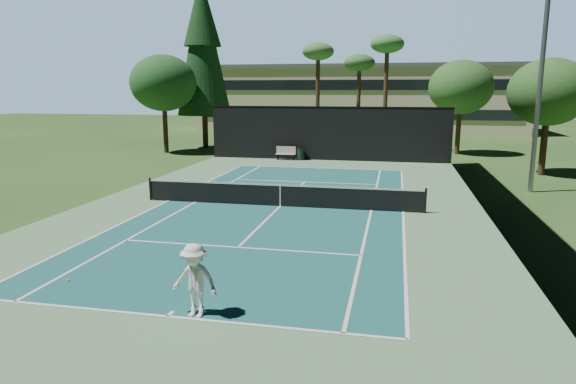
% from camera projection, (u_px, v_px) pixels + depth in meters
% --- Properties ---
extents(ground, '(160.00, 160.00, 0.00)m').
position_uv_depth(ground, '(280.00, 206.00, 23.40)').
color(ground, '#2A4E1D').
rests_on(ground, ground).
extents(apron_slab, '(18.00, 32.00, 0.01)m').
position_uv_depth(apron_slab, '(280.00, 206.00, 23.40)').
color(apron_slab, '#5E865D').
rests_on(apron_slab, ground).
extents(court_surface, '(10.97, 23.77, 0.01)m').
position_uv_depth(court_surface, '(280.00, 206.00, 23.40)').
color(court_surface, '#1B5957').
rests_on(court_surface, ground).
extents(court_lines, '(11.07, 23.87, 0.01)m').
position_uv_depth(court_lines, '(280.00, 206.00, 23.40)').
color(court_lines, white).
rests_on(court_lines, ground).
extents(tennis_net, '(12.90, 0.10, 1.10)m').
position_uv_depth(tennis_net, '(280.00, 194.00, 23.29)').
color(tennis_net, black).
rests_on(tennis_net, ground).
extents(fence, '(18.04, 32.05, 4.03)m').
position_uv_depth(fence, '(280.00, 163.00, 23.07)').
color(fence, black).
rests_on(fence, ground).
extents(player, '(1.22, 0.80, 1.77)m').
position_uv_depth(player, '(195.00, 280.00, 11.88)').
color(player, white).
rests_on(player, ground).
extents(tennis_ball_a, '(0.08, 0.08, 0.08)m').
position_uv_depth(tennis_ball_a, '(68.00, 281.00, 14.20)').
color(tennis_ball_a, '#DDF638').
rests_on(tennis_ball_a, ground).
extents(tennis_ball_b, '(0.07, 0.07, 0.07)m').
position_uv_depth(tennis_ball_b, '(289.00, 195.00, 25.76)').
color(tennis_ball_b, gold).
rests_on(tennis_ball_b, ground).
extents(tennis_ball_c, '(0.07, 0.07, 0.07)m').
position_uv_depth(tennis_ball_c, '(332.00, 199.00, 24.73)').
color(tennis_ball_c, '#C7E734').
rests_on(tennis_ball_c, ground).
extents(tennis_ball_d, '(0.07, 0.07, 0.07)m').
position_uv_depth(tennis_ball_d, '(233.00, 184.00, 28.78)').
color(tennis_ball_d, '#E0F337').
rests_on(tennis_ball_d, ground).
extents(park_bench, '(1.50, 0.45, 1.02)m').
position_uv_depth(park_bench, '(286.00, 153.00, 38.88)').
color(park_bench, beige).
rests_on(park_bench, ground).
extents(trash_bin, '(0.56, 0.56, 0.95)m').
position_uv_depth(trash_bin, '(301.00, 154.00, 38.73)').
color(trash_bin, black).
rests_on(trash_bin, ground).
extents(pine_tree, '(4.80, 4.80, 15.00)m').
position_uv_depth(pine_tree, '(202.00, 40.00, 45.08)').
color(pine_tree, '#402F1B').
rests_on(pine_tree, ground).
extents(palm_a, '(2.80, 2.80, 9.32)m').
position_uv_depth(palm_a, '(318.00, 56.00, 45.23)').
color(palm_a, '#452E1D').
rests_on(palm_a, ground).
extents(palm_b, '(2.80, 2.80, 8.42)m').
position_uv_depth(palm_b, '(359.00, 66.00, 46.60)').
color(palm_b, '#45301D').
rests_on(palm_b, ground).
extents(palm_c, '(2.80, 2.80, 9.77)m').
position_uv_depth(palm_c, '(387.00, 49.00, 42.97)').
color(palm_c, '#46311E').
rests_on(palm_c, ground).
extents(decid_tree_a, '(5.12, 5.12, 7.62)m').
position_uv_depth(decid_tree_a, '(461.00, 87.00, 41.42)').
color(decid_tree_a, '#44301D').
rests_on(decid_tree_a, ground).
extents(decid_tree_b, '(4.80, 4.80, 7.14)m').
position_uv_depth(decid_tree_b, '(549.00, 92.00, 31.08)').
color(decid_tree_b, '#452B1D').
rests_on(decid_tree_b, ground).
extents(decid_tree_c, '(5.44, 5.44, 8.09)m').
position_uv_depth(decid_tree_c, '(163.00, 83.00, 42.39)').
color(decid_tree_c, '#472D1E').
rests_on(decid_tree_c, ground).
extents(campus_building, '(40.50, 12.50, 8.30)m').
position_uv_depth(campus_building, '(358.00, 98.00, 66.69)').
color(campus_building, beige).
rests_on(campus_building, ground).
extents(light_pole, '(0.90, 0.25, 12.22)m').
position_uv_depth(light_pole, '(542.00, 65.00, 25.46)').
color(light_pole, gray).
rests_on(light_pole, ground).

